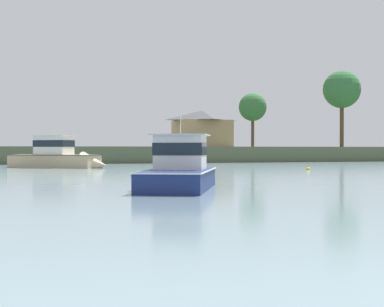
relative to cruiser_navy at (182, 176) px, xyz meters
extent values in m
cube|color=#4C563D|center=(-1.06, 67.38, 0.52)|extent=(225.70, 43.02, 2.17)
cube|color=navy|center=(-0.44, -0.92, -0.36)|extent=(5.72, 7.89, 1.41)
cone|color=navy|center=(1.17, 2.42, -0.36)|extent=(3.16, 2.96, 2.51)
cube|color=silver|center=(-0.44, -0.92, 0.31)|extent=(5.89, 8.07, 0.05)
cube|color=silver|center=(-0.15, -0.32, 1.14)|extent=(3.07, 3.17, 1.59)
cube|color=#19232D|center=(-0.15, -0.32, 1.29)|extent=(3.13, 3.23, 0.57)
cube|color=beige|center=(-0.15, -0.32, 1.96)|extent=(3.52, 3.59, 0.06)
cylinder|color=silver|center=(-0.15, -0.32, 2.51)|extent=(0.03, 0.03, 1.04)
cube|color=tan|center=(-2.83, 32.31, -0.27)|extent=(8.86, 7.64, 2.01)
cone|color=tan|center=(0.73, 29.66, -0.27)|extent=(3.56, 3.58, 2.62)
cube|color=black|center=(-2.83, 32.31, 0.70)|extent=(9.07, 7.83, 0.05)
cube|color=silver|center=(-2.87, 32.34, 1.64)|extent=(4.00, 3.81, 1.82)
cube|color=#19232D|center=(-2.87, 32.34, 1.83)|extent=(4.08, 3.89, 0.66)
cube|color=beige|center=(-2.87, 32.34, 2.58)|extent=(4.54, 4.35, 0.06)
cylinder|color=silver|center=(-2.87, 32.34, 3.38)|extent=(0.03, 0.03, 1.52)
sphere|color=yellow|center=(17.88, 18.89, -0.50)|extent=(0.37, 0.37, 0.37)
torus|color=#333338|center=(17.88, 18.89, -0.27)|extent=(0.12, 0.12, 0.02)
cylinder|color=brown|center=(47.27, 58.33, 5.77)|extent=(0.68, 0.68, 8.33)
sphere|color=#336B38|center=(47.27, 58.33, 11.37)|extent=(6.34, 6.34, 6.34)
cylinder|color=brown|center=(32.93, 63.08, 4.45)|extent=(0.52, 0.52, 5.70)
sphere|color=#336B38|center=(32.93, 63.08, 8.36)|extent=(4.72, 4.72, 4.72)
cube|color=tan|center=(27.70, 73.84, 4.07)|extent=(9.29, 8.07, 4.92)
pyramid|color=#47474C|center=(27.70, 73.84, 7.44)|extent=(10.04, 8.72, 1.82)
camera|label=1|loc=(-8.53, -26.48, 1.30)|focal=54.42mm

